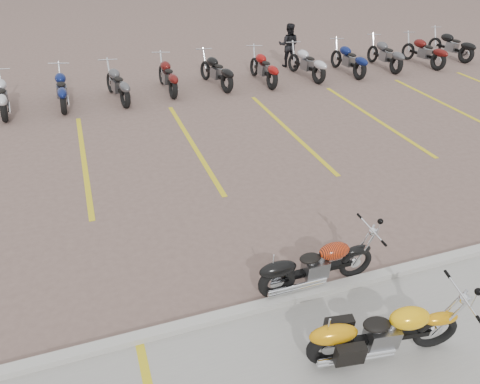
{
  "coord_description": "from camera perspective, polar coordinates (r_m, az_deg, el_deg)",
  "views": [
    {
      "loc": [
        -2.45,
        -6.73,
        5.17
      ],
      "look_at": [
        -0.04,
        0.17,
        0.75
      ],
      "focal_mm": 35.0,
      "sensor_mm": 36.0,
      "label": 1
    }
  ],
  "objects": [
    {
      "name": "ground",
      "position": [
        8.83,
        0.62,
        -4.66
      ],
      "size": [
        100.0,
        100.0,
        0.0
      ],
      "primitive_type": "plane",
      "color": "#725A51",
      "rests_on": "ground"
    },
    {
      "name": "bg_bike_row",
      "position": [
        16.22,
        -3.07,
        14.58
      ],
      "size": [
        20.63,
        2.05,
        1.1
      ],
      "color": "black",
      "rests_on": "ground"
    },
    {
      "name": "yellow_cruiser",
      "position": [
        6.64,
        16.63,
        -16.07
      ],
      "size": [
        2.1,
        0.47,
        0.87
      ],
      "rotation": [
        0.12,
        0.0,
        -0.15
      ],
      "color": "black",
      "rests_on": "ground"
    },
    {
      "name": "person_b",
      "position": [
        18.54,
        5.95,
        17.38
      ],
      "size": [
        0.97,
        0.89,
        1.6
      ],
      "primitive_type": "imported",
      "rotation": [
        0.0,
        0.0,
        2.66
      ],
      "color": "black",
      "rests_on": "ground"
    },
    {
      "name": "parking_stripes",
      "position": [
        12.16,
        -5.8,
        5.86
      ],
      "size": [
        38.0,
        5.5,
        0.01
      ],
      "primitive_type": null,
      "color": "gold",
      "rests_on": "ground"
    },
    {
      "name": "curb",
      "position": [
        7.38,
        6.02,
        -12.86
      ],
      "size": [
        60.0,
        0.18,
        0.12
      ],
      "primitive_type": "cube",
      "color": "#ADAAA3",
      "rests_on": "ground"
    },
    {
      "name": "flame_cruiser",
      "position": [
        7.46,
        9.0,
        -9.04
      ],
      "size": [
        1.97,
        0.28,
        0.81
      ],
      "rotation": [
        0.07,
        0.0,
        -0.0
      ],
      "color": "black",
      "rests_on": "ground"
    }
  ]
}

